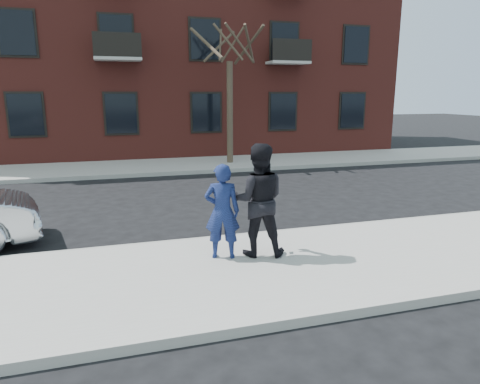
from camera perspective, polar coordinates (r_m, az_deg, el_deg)
name	(u,v)px	position (r m, az deg, el deg)	size (l,w,h in m)	color
ground	(140,284)	(7.37, -13.16, -11.81)	(100.00, 100.00, 0.00)	black
near_sidewalk	(141,286)	(7.12, -13.06, -12.09)	(50.00, 3.50, 0.15)	#9C9893
near_curb	(135,248)	(8.78, -13.81, -7.21)	(50.00, 0.10, 0.15)	#999691
far_sidewalk	(123,168)	(18.21, -15.37, 3.11)	(50.00, 3.50, 0.15)	#9C9893
far_curb	(124,176)	(16.43, -15.21, 2.09)	(50.00, 0.10, 0.15)	#999691
apartment_building	(151,35)	(25.00, -11.78, 19.85)	(24.30, 10.30, 12.30)	maroon
street_tree	(229,31)	(18.50, -1.42, 20.66)	(3.60, 3.60, 6.80)	#34281E
man_hoodie	(222,211)	(7.60, -2.38, -2.59)	(0.71, 0.58, 1.72)	navy
man_peacoat	(258,200)	(7.71, 2.43, -1.09)	(1.18, 1.03, 2.05)	black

